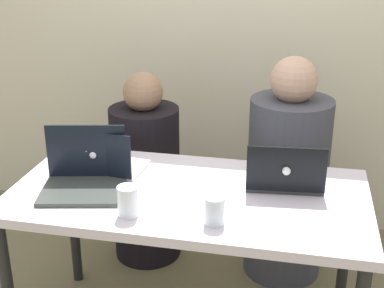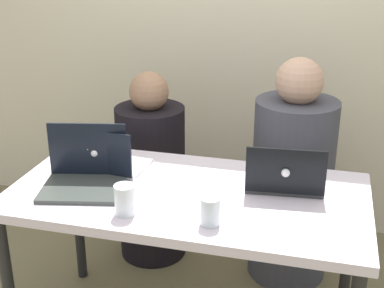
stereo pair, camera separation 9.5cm
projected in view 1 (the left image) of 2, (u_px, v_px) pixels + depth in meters
back_wall at (234, 14)px, 3.12m from camera, size 4.50×0.10×2.59m
desk at (188, 207)px, 2.22m from camera, size 1.46×0.74×0.75m
person_on_left at (146, 178)px, 2.96m from camera, size 0.44×0.44×1.07m
person_on_right at (287, 182)px, 2.79m from camera, size 0.44×0.44×1.19m
laptop_front_left at (84, 176)px, 2.20m from camera, size 0.38×0.33×0.25m
laptop_back_right at (284, 178)px, 2.21m from camera, size 0.33×0.26×0.21m
laptop_back_left at (103, 162)px, 2.36m from camera, size 0.35×0.26×0.21m
water_glass_right at (215, 212)px, 1.93m from camera, size 0.07×0.07×0.11m
water_glass_left at (128, 203)px, 1.99m from camera, size 0.08×0.08×0.12m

